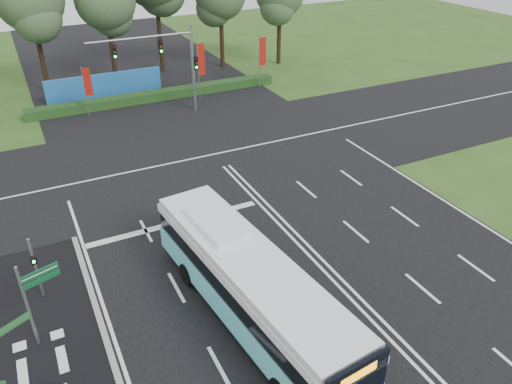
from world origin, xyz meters
TOP-DOWN VIEW (x-y plane):
  - ground at (0.00, 0.00)m, footprint 120.00×120.00m
  - road_main at (0.00, 0.00)m, footprint 20.00×120.00m
  - road_cross at (0.00, 12.00)m, footprint 120.00×14.00m
  - kerb_strip at (-10.10, -3.00)m, footprint 0.25×18.00m
  - city_bus at (-4.47, -3.28)m, footprint 3.83×12.50m
  - pedestrian_signal at (-12.02, 2.06)m, footprint 0.27×0.40m
  - street_sign at (-12.19, -0.63)m, footprint 1.44×0.52m
  - banner_flag_left at (-6.02, 22.74)m, footprint 0.60×0.20m
  - banner_flag_mid at (3.44, 22.64)m, footprint 0.73×0.23m
  - banner_flag_right at (9.69, 23.49)m, footprint 0.70×0.07m
  - traffic_light_gantry at (0.21, 20.50)m, footprint 8.41×0.28m
  - hedge at (0.00, 24.50)m, footprint 22.00×1.20m
  - blue_hoarding at (-4.00, 27.00)m, footprint 10.00×0.30m

SIDE VIEW (x-z plane):
  - ground at x=0.00m, z-range 0.00..0.00m
  - road_main at x=0.00m, z-range 0.00..0.04m
  - road_cross at x=0.00m, z-range 0.00..0.05m
  - kerb_strip at x=-10.10m, z-range 0.00..0.12m
  - hedge at x=0.00m, z-range 0.00..0.80m
  - blue_hoarding at x=-4.00m, z-range 0.00..2.20m
  - pedestrian_signal at x=-12.02m, z-range 0.14..3.22m
  - city_bus at x=-4.47m, z-range 0.01..3.54m
  - street_sign at x=-12.19m, z-range 0.51..4.36m
  - banner_flag_left at x=-6.02m, z-range 0.65..4.83m
  - banner_flag_right at x=9.69m, z-range 0.71..5.42m
  - banner_flag_mid at x=3.44m, z-range 0.74..5.77m
  - traffic_light_gantry at x=0.21m, z-range 1.16..8.16m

